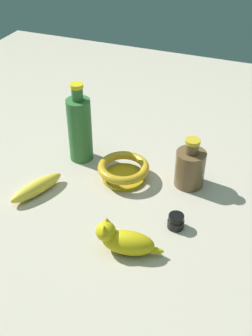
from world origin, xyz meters
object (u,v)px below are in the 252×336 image
banana (36,188)px  bottle_short (190,167)px  cat_figurine (124,240)px  nail_polish_jar (176,221)px  bowl (124,170)px  bottle_tall (80,128)px

banana → bottle_short: size_ratio=1.13×
cat_figurine → nail_polish_jar: cat_figurine is taller
bowl → nail_polish_jar: bearing=-35.0°
bottle_short → nail_polish_jar: bearing=-85.2°
banana → nail_polish_jar: bearing=114.1°
bowl → nail_polish_jar: size_ratio=3.50×
banana → nail_polish_jar: (0.38, 0.01, -0.00)m
bottle_tall → nail_polish_jar: bottle_tall is taller
banana → cat_figurine: bearing=92.1°
nail_polish_jar → bottle_short: bearing=94.8°
bowl → bottle_short: bearing=14.2°
bowl → bottle_tall: (-0.15, 0.05, 0.07)m
bowl → banana: bowl is taller
banana → bottle_short: bottle_short is taller
bowl → bottle_short: bottle_short is taller
bowl → nail_polish_jar: 0.23m
banana → cat_figurine: size_ratio=1.04×
banana → bottle_tall: size_ratio=0.67×
bowl → banana: bearing=-142.5°
bottle_short → banana: bearing=-152.5°
cat_figurine → bottle_short: 0.30m
bottle_tall → banana: bearing=-100.5°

